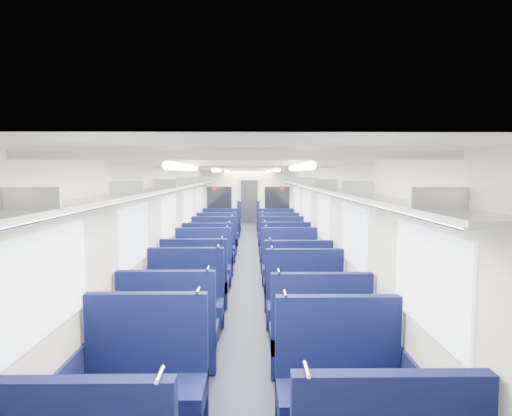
{
  "coord_description": "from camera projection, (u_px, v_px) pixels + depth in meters",
  "views": [
    {
      "loc": [
        0.09,
        -10.58,
        2.2
      ],
      "look_at": [
        0.22,
        1.03,
        1.26
      ],
      "focal_mm": 30.23,
      "sensor_mm": 36.0,
      "label": 1
    }
  ],
  "objects": [
    {
      "name": "seat_14",
      "position": [
        213.0,
        250.0,
        10.35
      ],
      "size": [
        1.07,
        0.59,
        1.19
      ],
      "color": "#0D123E",
      "rests_on": "floor"
    },
    {
      "name": "seat_5",
      "position": [
        319.0,
        341.0,
        4.72
      ],
      "size": [
        1.07,
        0.59,
        1.19
      ],
      "color": "#0D123E",
      "rests_on": "floor"
    },
    {
      "name": "luggage_rack_left",
      "position": [
        198.0,
        183.0,
        10.55
      ],
      "size": [
        0.36,
        17.4,
        0.18
      ],
      "color": "#B2B5BA",
      "rests_on": "wall_left"
    },
    {
      "name": "end_door",
      "position": [
        249.0,
        200.0,
        19.55
      ],
      "size": [
        0.75,
        0.06,
        2.0
      ],
      "primitive_type": "cube",
      "color": "black",
      "rests_on": "floor"
    },
    {
      "name": "dado_right",
      "position": [
        303.0,
        248.0,
        10.71
      ],
      "size": [
        0.03,
        17.9,
        0.7
      ],
      "primitive_type": "cube",
      "color": "#0F1334",
      "rests_on": "floor"
    },
    {
      "name": "wall_right",
      "position": [
        304.0,
        215.0,
        10.64
      ],
      "size": [
        0.02,
        18.0,
        2.35
      ],
      "primitive_type": "cube",
      "color": "beige",
      "rests_on": "floor"
    },
    {
      "name": "seat_17",
      "position": [
        279.0,
        241.0,
        11.62
      ],
      "size": [
        1.07,
        0.59,
        1.19
      ],
      "color": "#0D123E",
      "rests_on": "floor"
    },
    {
      "name": "seat_10",
      "position": [
        203.0,
        270.0,
        8.17
      ],
      "size": [
        1.07,
        0.59,
        1.19
      ],
      "color": "#0D123E",
      "rests_on": "floor"
    },
    {
      "name": "seat_4",
      "position": [
        169.0,
        337.0,
        4.83
      ],
      "size": [
        1.07,
        0.59,
        1.19
      ],
      "color": "#0D123E",
      "rests_on": "floor"
    },
    {
      "name": "seat_13",
      "position": [
        285.0,
        257.0,
        9.44
      ],
      "size": [
        1.07,
        0.59,
        1.19
      ],
      "color": "#0D123E",
      "rests_on": "floor"
    },
    {
      "name": "seat_2",
      "position": [
        144.0,
        389.0,
        3.67
      ],
      "size": [
        1.07,
        0.59,
        1.19
      ],
      "color": "#0D123E",
      "rests_on": "floor"
    },
    {
      "name": "windows",
      "position": [
        247.0,
        207.0,
        10.15
      ],
      "size": [
        2.78,
        15.6,
        0.75
      ],
      "color": "white",
      "rests_on": "wall_left"
    },
    {
      "name": "seat_20",
      "position": [
        225.0,
        226.0,
        14.9
      ],
      "size": [
        1.07,
        0.59,
        1.19
      ],
      "color": "#0D123E",
      "rests_on": "floor"
    },
    {
      "name": "bulkhead",
      "position": [
        248.0,
        205.0,
        13.07
      ],
      "size": [
        2.8,
        0.1,
        2.35
      ],
      "color": "beige",
      "rests_on": "floor"
    },
    {
      "name": "ceiling_fittings",
      "position": [
        247.0,
        170.0,
        10.28
      ],
      "size": [
        2.7,
        16.06,
        0.11
      ],
      "color": "beige",
      "rests_on": "ceiling"
    },
    {
      "name": "seat_22",
      "position": [
        227.0,
        223.0,
        16.01
      ],
      "size": [
        1.07,
        0.59,
        1.19
      ],
      "color": "#0D123E",
      "rests_on": "floor"
    },
    {
      "name": "floor",
      "position": [
        248.0,
        262.0,
        10.72
      ],
      "size": [
        2.8,
        18.0,
        0.01
      ],
      "primitive_type": "cube",
      "color": "black",
      "rests_on": "ground"
    },
    {
      "name": "seat_19",
      "position": [
        276.0,
        236.0,
        12.7
      ],
      "size": [
        1.07,
        0.59,
        1.19
      ],
      "color": "#0D123E",
      "rests_on": "floor"
    },
    {
      "name": "seat_11",
      "position": [
        290.0,
        270.0,
        8.2
      ],
      "size": [
        1.07,
        0.59,
        1.19
      ],
      "color": "#0D123E",
      "rests_on": "floor"
    },
    {
      "name": "seat_9",
      "position": [
        297.0,
        288.0,
        6.92
      ],
      "size": [
        1.07,
        0.59,
        1.19
      ],
      "color": "#0D123E",
      "rests_on": "floor"
    },
    {
      "name": "seat_6",
      "position": [
        185.0,
        306.0,
        5.95
      ],
      "size": [
        1.07,
        0.59,
        1.19
      ],
      "color": "#0D123E",
      "rests_on": "floor"
    },
    {
      "name": "seat_16",
      "position": [
        217.0,
        241.0,
        11.66
      ],
      "size": [
        1.07,
        0.59,
        1.19
      ],
      "color": "#0D123E",
      "rests_on": "floor"
    },
    {
      "name": "wall_left",
      "position": [
        191.0,
        215.0,
        10.61
      ],
      "size": [
        0.02,
        18.0,
        2.35
      ],
      "primitive_type": "cube",
      "color": "beige",
      "rests_on": "floor"
    },
    {
      "name": "dado_left",
      "position": [
        192.0,
        248.0,
        10.68
      ],
      "size": [
        0.03,
        17.9,
        0.7
      ],
      "primitive_type": "cube",
      "color": "#0F1334",
      "rests_on": "floor"
    },
    {
      "name": "seat_23",
      "position": [
        271.0,
        223.0,
        16.06
      ],
      "size": [
        1.07,
        0.59,
        1.19
      ],
      "color": "#0D123E",
      "rests_on": "floor"
    },
    {
      "name": "seat_12",
      "position": [
        209.0,
        259.0,
        9.28
      ],
      "size": [
        1.07,
        0.59,
        1.19
      ],
      "color": "#0D123E",
      "rests_on": "floor"
    },
    {
      "name": "seat_7",
      "position": [
        306.0,
        308.0,
        5.86
      ],
      "size": [
        1.07,
        0.59,
        1.19
      ],
      "color": "#0D123E",
      "rests_on": "floor"
    },
    {
      "name": "luggage_rack_right",
      "position": [
        297.0,
        183.0,
        10.58
      ],
      "size": [
        0.36,
        17.4,
        0.18
      ],
      "color": "#B2B5BA",
      "rests_on": "wall_right"
    },
    {
      "name": "seat_8",
      "position": [
        195.0,
        286.0,
        7.05
      ],
      "size": [
        1.07,
        0.59,
        1.19
      ],
      "color": "#0D123E",
      "rests_on": "floor"
    },
    {
      "name": "wall_far",
      "position": [
        249.0,
        196.0,
        19.6
      ],
      "size": [
        2.8,
        0.02,
        2.35
      ],
      "primitive_type": "cube",
      "color": "beige",
      "rests_on": "floor"
    },
    {
      "name": "seat_21",
      "position": [
        273.0,
        227.0,
        14.74
      ],
      "size": [
        1.07,
        0.59,
        1.19
      ],
      "color": "#0D123E",
      "rests_on": "floor"
    },
    {
      "name": "seat_18",
      "position": [
        220.0,
        235.0,
        12.76
      ],
      "size": [
        1.07,
        0.59,
        1.19
      ],
      "color": "#0D123E",
      "rests_on": "floor"
    },
    {
      "name": "ceiling",
      "position": [
        248.0,
        167.0,
        10.53
      ],
      "size": [
        2.8,
        18.0,
        0.01
      ],
      "primitive_type": "cube",
      "color": "silver",
      "rests_on": "wall_left"
    },
    {
      "name": "seat_15",
      "position": [
        282.0,
        250.0,
        10.37
      ],
      "size": [
        1.07,
        0.59,
        1.19
      ],
      "color": "#0D123E",
      "rests_on": "floor"
    },
    {
      "name": "seat_3",
      "position": [
        340.0,
        394.0,
        3.58
      ],
      "size": [
        1.07,
        0.59,
        1.19
      ],
      "color": "#0D123E",
      "rests_on": "floor"
    }
  ]
}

